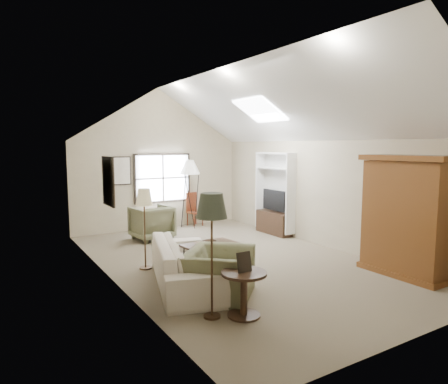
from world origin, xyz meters
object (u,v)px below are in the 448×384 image
armchair_near (219,273)px  side_chair (195,209)px  armchair_far (152,223)px  sofa (187,263)px  armoire (406,216)px  side_table (244,294)px  coffee_table (210,257)px

armchair_near → side_chair: 5.67m
armchair_far → sofa: bearing=72.9°
armchair_far → side_chair: bearing=-156.2°
armoire → armchair_far: armoire is taller
sofa → armchair_near: (0.20, -0.75, -0.00)m
armchair_near → side_table: 0.86m
armoire → armchair_near: size_ratio=1.94×
coffee_table → side_table: (-0.62, -2.06, 0.06)m
armchair_near → side_table: (-0.10, -0.85, -0.05)m
armoire → armchair_near: 3.63m
armchair_near → coffee_table: 1.31m
armoire → side_table: size_ratio=3.44×
armoire → armchair_far: size_ratio=2.33×
sofa → armoire: bearing=-97.3°
armchair_near → side_chair: bearing=21.5°
side_table → side_chair: bearing=68.7°
sofa → coffee_table: (0.72, 0.46, -0.11)m
coffee_table → armoire: bearing=-35.7°
sofa → armchair_far: 3.55m
sofa → armchair_far: bearing=5.4°
coffee_table → side_table: size_ratio=1.60×
side_chair → side_table: bearing=-122.5°
side_table → side_chair: 6.50m
armoire → side_chair: armoire is taller
armchair_near → coffee_table: size_ratio=1.11×
side_chair → coffee_table: bearing=-124.8°
side_table → side_chair: side_chair is taller
sofa → side_chair: size_ratio=2.58×
armchair_far → coffee_table: size_ratio=0.92×
armoire → side_table: bearing=179.2°
armchair_near → side_chair: side_chair is taller
side_chair → armoire: bearing=-90.2°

